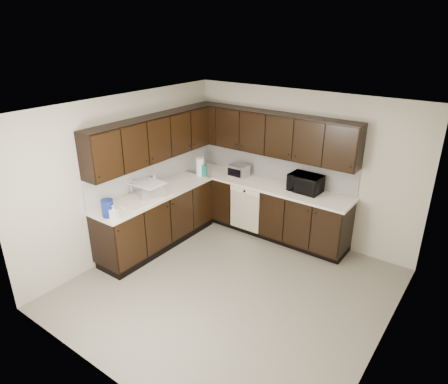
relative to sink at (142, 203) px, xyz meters
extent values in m
plane|color=gray|center=(1.68, 0.01, -0.88)|extent=(4.00, 4.00, 0.00)
plane|color=white|center=(1.68, 0.01, 1.62)|extent=(4.00, 4.00, 0.00)
cube|color=#B8B19D|center=(1.68, 2.01, 0.37)|extent=(4.00, 0.02, 2.50)
cube|color=#B8B19D|center=(-0.32, 0.01, 0.37)|extent=(0.02, 4.00, 2.50)
cube|color=#B8B19D|center=(3.68, 0.01, 0.37)|extent=(0.02, 4.00, 2.50)
cube|color=#B8B19D|center=(1.68, -1.99, 0.37)|extent=(4.00, 0.02, 2.50)
cube|color=black|center=(1.18, 1.71, -0.43)|extent=(3.00, 0.60, 0.90)
cube|color=black|center=(-0.02, 0.31, -0.43)|extent=(0.60, 2.20, 0.90)
cube|color=black|center=(1.18, 1.74, -0.83)|extent=(3.00, 0.54, 0.10)
cube|color=black|center=(0.01, 0.31, -0.83)|extent=(0.54, 2.20, 0.10)
cube|color=white|center=(1.18, 1.71, 0.04)|extent=(3.03, 0.63, 0.04)
cube|color=white|center=(-0.02, 0.31, 0.04)|extent=(0.63, 2.23, 0.04)
cube|color=white|center=(1.18, 2.00, 0.30)|extent=(3.00, 0.02, 0.48)
cube|color=white|center=(-0.31, 0.61, 0.30)|extent=(0.02, 2.80, 0.48)
cube|color=black|center=(1.18, 1.85, 0.89)|extent=(3.00, 0.33, 0.70)
cube|color=black|center=(-0.15, 0.45, 0.89)|extent=(0.33, 2.47, 0.70)
cube|color=beige|center=(0.98, 1.42, -0.38)|extent=(0.58, 0.02, 0.78)
cube|color=beige|center=(0.98, 1.42, -0.04)|extent=(0.58, 0.03, 0.08)
cylinder|color=black|center=(0.98, 1.40, -0.04)|extent=(0.04, 0.02, 0.04)
cube|color=beige|center=(0.00, 0.01, 0.06)|extent=(0.54, 0.82, 0.03)
cube|color=beige|center=(0.00, -0.19, -0.02)|extent=(0.42, 0.34, 0.16)
cube|color=beige|center=(0.00, 0.21, -0.02)|extent=(0.42, 0.34, 0.16)
cylinder|color=silver|center=(-0.22, 0.01, 0.19)|extent=(0.03, 0.03, 0.26)
cylinder|color=silver|center=(-0.17, 0.01, 0.31)|extent=(0.14, 0.02, 0.02)
cylinder|color=#B2B2B7|center=(0.00, -0.19, 0.01)|extent=(0.20, 0.20, 0.10)
imported|color=black|center=(1.90, 1.77, 0.20)|extent=(0.53, 0.37, 0.28)
imported|color=gray|center=(0.20, -0.69, 0.16)|extent=(0.11, 0.11, 0.21)
imported|color=gray|center=(-0.12, 0.41, 0.19)|extent=(0.11, 0.11, 0.27)
cube|color=silver|center=(0.65, 1.70, 0.16)|extent=(0.34, 0.25, 0.21)
cube|color=silver|center=(-0.05, 0.19, 0.16)|extent=(0.61, 0.54, 0.20)
cylinder|color=navy|center=(0.07, -0.69, 0.19)|extent=(0.18, 0.18, 0.25)
cylinder|color=#0B7C70|center=(0.15, 1.36, 0.16)|extent=(0.11, 0.11, 0.20)
cylinder|color=white|center=(0.06, 1.36, 0.22)|extent=(0.15, 0.15, 0.32)
camera|label=1|loc=(4.34, -3.79, 2.55)|focal=32.00mm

